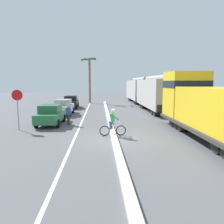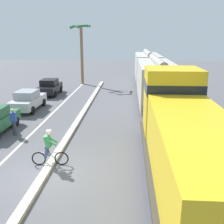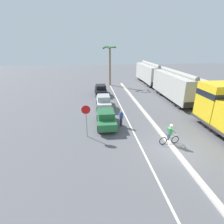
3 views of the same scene
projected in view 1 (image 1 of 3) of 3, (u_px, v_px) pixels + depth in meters
name	position (u px, v px, depth m)	size (l,w,h in m)	color
ground_plane	(114.00, 139.00, 13.24)	(120.00, 120.00, 0.00)	#56565B
median_curb	(109.00, 120.00, 19.17)	(0.36, 36.00, 0.16)	beige
lane_stripe	(82.00, 121.00, 19.04)	(0.14, 36.00, 0.01)	silver
locomotive	(208.00, 108.00, 13.51)	(3.10, 11.61, 4.20)	gold
hopper_car_lead	(157.00, 94.00, 25.49)	(2.90, 10.60, 4.18)	#AAA7A0
hopper_car_middle	(139.00, 90.00, 36.97)	(2.90, 10.60, 4.18)	#ABA9A1
parked_car_green	(51.00, 115.00, 17.58)	(1.90, 4.23, 1.62)	#286B3D
parked_car_silver	(64.00, 107.00, 22.96)	(1.89, 4.23, 1.62)	#B7BABF
parked_car_black	(71.00, 102.00, 28.91)	(1.91, 4.24, 1.62)	black
cyclist	(113.00, 123.00, 13.89)	(1.71, 0.48, 1.71)	black
stop_sign	(17.00, 102.00, 15.37)	(0.76, 0.08, 2.88)	gray
palm_tree_near	(89.00, 70.00, 35.15)	(2.47, 2.72, 7.43)	#846647
pedestrian_by_cars	(69.00, 115.00, 17.39)	(0.34, 0.22, 1.62)	#33333D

